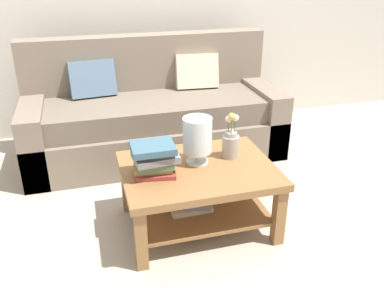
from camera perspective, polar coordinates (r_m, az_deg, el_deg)
ground_plane at (r=3.25m, az=0.47°, el=-7.25°), size 10.00×10.00×0.00m
couch at (r=3.84m, az=-5.37°, el=3.92°), size 2.29×0.90×1.06m
coffee_table at (r=2.77m, az=0.77°, el=-5.61°), size 1.00×0.76×0.46m
book_stack_main at (r=2.58m, az=-5.30°, el=-2.00°), size 0.29×0.25×0.21m
glass_hurricane_vase at (r=2.68m, az=0.74°, el=1.07°), size 0.19×0.19×0.32m
flower_pitcher at (r=2.80m, az=5.39°, el=0.26°), size 0.12×0.12×0.33m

